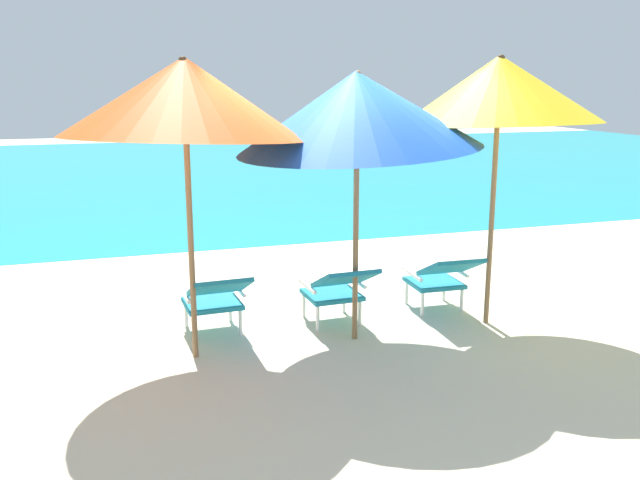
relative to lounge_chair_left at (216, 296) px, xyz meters
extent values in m
plane|color=beige|center=(1.17, 4.18, -0.40)|extent=(40.00, 40.00, 0.00)
cube|color=teal|center=(1.17, 12.38, -0.40)|extent=(40.00, 18.00, 0.01)
cube|color=teal|center=(-0.01, 0.17, -0.12)|extent=(0.55, 0.53, 0.04)
cube|color=teal|center=(0.01, -0.19, 0.15)|extent=(0.55, 0.54, 0.27)
cylinder|color=white|center=(-0.24, 0.37, -0.27)|extent=(0.04, 0.04, 0.26)
cylinder|color=white|center=(0.20, 0.39, -0.27)|extent=(0.04, 0.04, 0.26)
cylinder|color=white|center=(-0.22, -0.05, -0.27)|extent=(0.04, 0.04, 0.26)
cylinder|color=white|center=(0.22, -0.02, -0.27)|extent=(0.04, 0.04, 0.26)
cube|color=white|center=(-0.27, 0.16, 0.00)|extent=(0.06, 0.50, 0.03)
cube|color=white|center=(0.25, 0.19, 0.00)|extent=(0.06, 0.50, 0.03)
cube|color=teal|center=(1.17, 0.09, -0.12)|extent=(0.54, 0.52, 0.04)
cube|color=teal|center=(1.18, -0.28, 0.15)|extent=(0.54, 0.54, 0.27)
cylinder|color=white|center=(0.94, 0.29, -0.27)|extent=(0.04, 0.04, 0.26)
cylinder|color=white|center=(1.38, 0.31, -0.27)|extent=(0.04, 0.04, 0.26)
cylinder|color=white|center=(0.95, -0.13, -0.27)|extent=(0.04, 0.04, 0.26)
cylinder|color=white|center=(1.39, -0.11, -0.27)|extent=(0.04, 0.04, 0.26)
cube|color=white|center=(0.91, 0.08, 0.00)|extent=(0.05, 0.50, 0.03)
cube|color=white|center=(1.43, 0.10, 0.00)|extent=(0.05, 0.50, 0.03)
cube|color=teal|center=(2.33, 0.16, -0.12)|extent=(0.54, 0.52, 0.04)
cube|color=teal|center=(2.32, -0.21, 0.15)|extent=(0.54, 0.53, 0.27)
cylinder|color=white|center=(2.11, 0.37, -0.27)|extent=(0.04, 0.04, 0.26)
cylinder|color=white|center=(2.55, 0.36, -0.27)|extent=(0.04, 0.04, 0.26)
cylinder|color=white|center=(2.10, -0.05, -0.27)|extent=(0.04, 0.04, 0.26)
cylinder|color=white|center=(2.54, -0.06, -0.27)|extent=(0.04, 0.04, 0.26)
cube|color=white|center=(2.07, 0.16, 0.00)|extent=(0.05, 0.50, 0.03)
cube|color=white|center=(2.59, 0.15, 0.00)|extent=(0.05, 0.50, 0.03)
cylinder|color=olive|center=(-0.25, -0.40, 0.56)|extent=(0.05, 0.05, 1.93)
cone|color=#EA5619|center=(-0.25, -0.40, 1.82)|extent=(2.83, 2.84, 0.76)
sphere|color=#4C3823|center=(-0.25, -0.40, 2.11)|extent=(0.07, 0.07, 0.07)
cylinder|color=olive|center=(1.23, -0.42, 0.50)|extent=(0.05, 0.05, 1.80)
cone|color=blue|center=(1.23, -0.42, 1.70)|extent=(2.57, 2.54, 0.80)
sphere|color=#4C3823|center=(1.23, -0.42, 2.00)|extent=(0.07, 0.07, 0.07)
cylinder|color=olive|center=(2.63, -0.40, 0.59)|extent=(0.05, 0.05, 1.99)
cone|color=yellow|center=(2.63, -0.40, 1.87)|extent=(2.22, 2.25, 0.73)
sphere|color=#4C3823|center=(2.63, -0.40, 2.15)|extent=(0.07, 0.07, 0.07)
camera|label=1|loc=(-0.89, -6.09, 1.97)|focal=38.53mm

